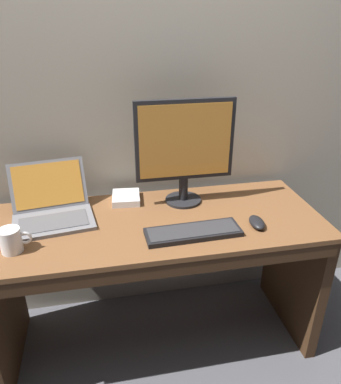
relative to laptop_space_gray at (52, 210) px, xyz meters
name	(u,v)px	position (x,y,z in m)	size (l,w,h in m)	color
ground_plane	(159,337)	(0.48, -0.11, -0.80)	(14.00, 14.00, 0.00)	#4C4C51
desk	(158,265)	(0.48, -0.12, -0.30)	(1.56, 0.63, 0.76)	brown
laptop_space_gray	(52,210)	(0.00, 0.00, 0.00)	(0.40, 0.39, 0.23)	slate
external_monitor	(185,147)	(0.64, 0.04, 0.25)	(0.48, 0.18, 0.53)	black
wired_keyboard	(193,232)	(0.61, -0.26, -0.03)	(0.42, 0.15, 0.02)	black
computer_mouse	(257,222)	(0.91, -0.25, -0.03)	(0.06, 0.12, 0.04)	black
external_drive_box	(126,198)	(0.35, 0.12, -0.03)	(0.14, 0.16, 0.03)	silver
coffee_mug	(11,240)	(-0.14, -0.24, 0.00)	(0.13, 0.09, 0.10)	white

